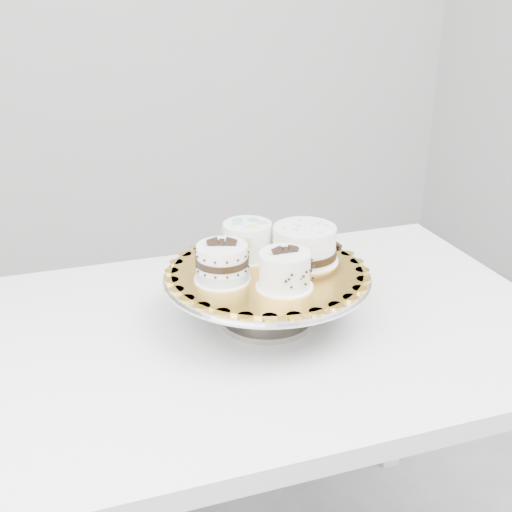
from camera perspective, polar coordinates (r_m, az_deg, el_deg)
name	(u,v)px	position (r m, az deg, el deg)	size (l,w,h in m)	color
table	(264,362)	(1.27, 0.76, -9.41)	(1.22, 0.89, 0.75)	white
cake_stand	(267,288)	(1.20, 0.98, -2.87)	(0.38, 0.38, 0.10)	gray
cake_board	(267,271)	(1.18, 0.99, -1.35)	(0.35, 0.35, 0.01)	gold
cake_swirl	(285,271)	(1.10, 2.56, -1.33)	(0.10, 0.10, 0.08)	white
cake_banded	(222,264)	(1.13, -3.02, -0.69)	(0.12, 0.12, 0.08)	white
cake_dots	(247,240)	(1.22, -0.77, 1.45)	(0.11, 0.11, 0.07)	white
cake_ribbon	(305,245)	(1.21, 4.37, 0.99)	(0.15, 0.15, 0.07)	white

